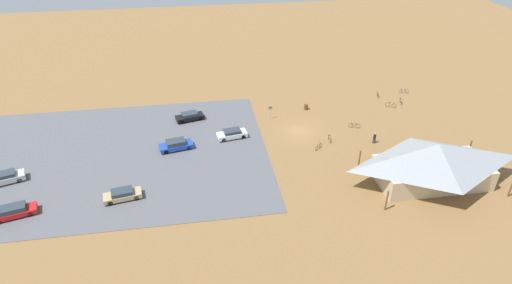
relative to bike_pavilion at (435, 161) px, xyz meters
The scene contains 19 objects.
ground 20.05m from the bike_pavilion, 48.43° to the right, with size 160.00×160.00×0.00m, color olive.
parking_lot_asphalt 42.42m from the bike_pavilion, 16.59° to the right, with size 43.27×30.24×0.05m, color #56565B.
bike_pavilion is the anchor object (origin of this frame).
trash_bin 24.13m from the bike_pavilion, 64.86° to the right, with size 0.60×0.60×0.90m, color brown.
lot_sign 25.69m from the bike_pavilion, 49.66° to the right, with size 0.56×0.08×2.20m.
bicycle_red_trailside 20.91m from the bike_pavilion, 101.01° to the right, with size 1.55×1.03×0.86m.
bicycle_white_edge_south 22.49m from the bike_pavilion, 106.29° to the right, with size 0.61×1.74×0.91m.
bicycle_teal_near_porch 15.31m from the bike_pavilion, 39.74° to the right, with size 1.27×1.17×0.79m.
bicycle_black_lone_west 15.48m from the bike_pavilion, 72.87° to the right, with size 1.66×0.77×0.86m.
bicycle_yellow_near_sign 15.04m from the bike_pavilion, 50.62° to the right, with size 0.48×1.78×0.83m.
bicycle_green_yard_right 24.84m from the bike_pavilion, 97.99° to the right, with size 0.56×1.65×0.81m.
bicycle_blue_back_row 26.79m from the bike_pavilion, 108.77° to the right, with size 1.72×0.49×0.82m.
car_black_far_end 35.98m from the bike_pavilion, 35.66° to the right, with size 4.61×2.71×1.28m.
car_tan_inner_stall 37.63m from the bike_pavilion, ahead, with size 4.57×2.45×1.26m.
car_blue_front_row 33.79m from the bike_pavilion, 21.96° to the right, with size 4.86×2.73×1.39m.
car_white_second_row 27.46m from the bike_pavilion, 31.93° to the right, with size 4.56×2.48×1.30m.
car_silver_by_curb 52.89m from the bike_pavilion, ahead, with size 4.88×3.10×1.39m.
car_red_near_entry 49.16m from the bike_pavilion, ahead, with size 4.97×2.84×1.36m.
visitor_at_bikes 10.64m from the bike_pavilion, 71.61° to the right, with size 0.37×0.40×1.65m.
Camera 1 is at (15.08, 53.91, 31.90)m, focal length 29.94 mm.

